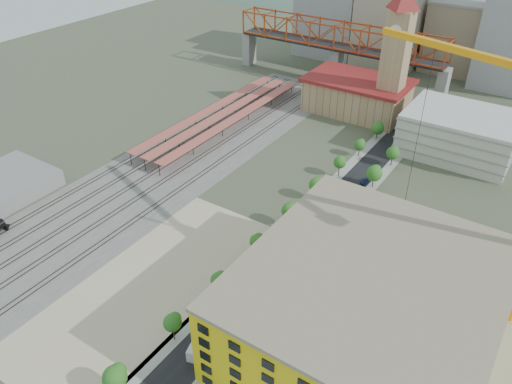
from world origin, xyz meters
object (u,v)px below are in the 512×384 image
Objects in this scene: site_trailer_d at (279,260)px; construction_building at (367,309)px; site_trailer_a at (203,339)px; site_trailer_c at (251,289)px; site_trailer_b at (221,320)px; clock_tower at (397,44)px.

construction_building is at bearing -33.45° from site_trailer_d.
construction_building is 5.03× the size of site_trailer_a.
construction_building is at bearing 8.82° from site_trailer_c.
site_trailer_c is (0.00, 10.79, 0.06)m from site_trailer_b.
site_trailer_c is at bearing 90.36° from site_trailer_b.
site_trailer_c is at bearing -177.94° from construction_building.
site_trailer_a reaches higher than site_trailer_d.
site_trailer_a is 1.02× the size of site_trailer_c.
clock_tower reaches higher than construction_building.
clock_tower is 93.52m from site_trailer_d.
site_trailer_a is at bearing -100.56° from site_trailer_d.
clock_tower reaches higher than site_trailer_c.
construction_building reaches higher than site_trailer_d.
site_trailer_c is (-26.00, -0.94, -8.07)m from construction_building.
site_trailer_d is (-26.00, 10.97, -8.23)m from construction_building.
construction_building reaches higher than site_trailer_b.
site_trailer_b is 10.79m from site_trailer_c.
site_trailer_c reaches higher than site_trailer_d.
construction_building is 27.24m from site_trailer_c.
construction_building is at bearing 18.88° from site_trailer_a.
site_trailer_b is at bearing 74.66° from site_trailer_a.
clock_tower reaches higher than site_trailer_d.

